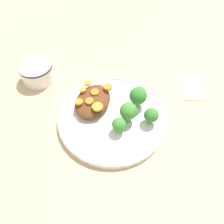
# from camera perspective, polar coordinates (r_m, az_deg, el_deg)

# --- Properties ---
(ground_plane) EXTENTS (4.00, 4.00, 0.00)m
(ground_plane) POSITION_cam_1_polar(r_m,az_deg,el_deg) (0.60, 0.00, -1.93)
(ground_plane) COLOR tan
(plate) EXTENTS (0.29, 0.29, 0.02)m
(plate) POSITION_cam_1_polar(r_m,az_deg,el_deg) (0.59, 0.00, -1.25)
(plate) COLOR silver
(plate) RESTS_ON ground_plane
(dip_bowl) EXTENTS (0.10, 0.10, 0.06)m
(dip_bowl) POSITION_cam_1_polar(r_m,az_deg,el_deg) (0.71, -19.01, 9.94)
(dip_bowl) COLOR white
(dip_bowl) RESTS_ON ground_plane
(stew_mound) EXTENTS (0.12, 0.09, 0.03)m
(stew_mound) POSITION_cam_1_polar(r_m,az_deg,el_deg) (0.59, -5.06, 2.88)
(stew_mound) COLOR #5B3319
(stew_mound) RESTS_ON plate
(broccoli_floret_0) EXTENTS (0.04, 0.04, 0.06)m
(broccoli_floret_0) POSITION_cam_1_polar(r_m,az_deg,el_deg) (0.55, 4.43, 0.45)
(broccoli_floret_0) COLOR #759E51
(broccoli_floret_0) RESTS_ON plate
(broccoli_floret_1) EXTENTS (0.05, 0.05, 0.06)m
(broccoli_floret_1) POSITION_cam_1_polar(r_m,az_deg,el_deg) (0.58, 6.83, 4.11)
(broccoli_floret_1) COLOR #759E51
(broccoli_floret_1) RESTS_ON plate
(broccoli_floret_2) EXTENTS (0.04, 0.04, 0.05)m
(broccoli_floret_2) POSITION_cam_1_polar(r_m,az_deg,el_deg) (0.55, 10.20, -0.91)
(broccoli_floret_2) COLOR #759E51
(broccoli_floret_2) RESTS_ON plate
(broccoli_floret_3) EXTENTS (0.04, 0.04, 0.05)m
(broccoli_floret_3) POSITION_cam_1_polar(r_m,az_deg,el_deg) (0.53, 1.84, -3.40)
(broccoli_floret_3) COLOR #759E51
(broccoli_floret_3) RESTS_ON plate
(carrot_slice_0) EXTENTS (0.03, 0.03, 0.01)m
(carrot_slice_0) POSITION_cam_1_polar(r_m,az_deg,el_deg) (0.55, -3.82, 1.38)
(carrot_slice_0) COLOR orange
(carrot_slice_0) RESTS_ON stew_mound
(carrot_slice_1) EXTENTS (0.02, 0.02, 0.01)m
(carrot_slice_1) POSITION_cam_1_polar(r_m,az_deg,el_deg) (0.59, -4.51, 5.19)
(carrot_slice_1) COLOR orange
(carrot_slice_1) RESTS_ON stew_mound
(carrot_slice_2) EXTENTS (0.02, 0.02, 0.01)m
(carrot_slice_2) POSITION_cam_1_polar(r_m,az_deg,el_deg) (0.57, -8.57, 2.66)
(carrot_slice_2) COLOR orange
(carrot_slice_2) RESTS_ON stew_mound
(carrot_slice_3) EXTENTS (0.02, 0.02, 0.01)m
(carrot_slice_3) POSITION_cam_1_polar(r_m,az_deg,el_deg) (0.57, -5.76, 3.12)
(carrot_slice_3) COLOR orange
(carrot_slice_3) RESTS_ON stew_mound
(carrot_slice_4) EXTENTS (0.02, 0.02, 0.01)m
(carrot_slice_4) POSITION_cam_1_polar(r_m,az_deg,el_deg) (0.60, -1.04, 6.55)
(carrot_slice_4) COLOR orange
(carrot_slice_4) RESTS_ON stew_mound
(carrot_slice_5) EXTENTS (0.02, 0.02, 0.01)m
(carrot_slice_5) POSITION_cam_1_polar(r_m,az_deg,el_deg) (0.60, -7.63, 5.80)
(carrot_slice_5) COLOR orange
(carrot_slice_5) RESTS_ON stew_mound
(carrot_slice_6) EXTENTS (0.02, 0.02, 0.00)m
(carrot_slice_6) POSITION_cam_1_polar(r_m,az_deg,el_deg) (0.61, -6.39, 7.50)
(carrot_slice_6) COLOR orange
(carrot_slice_6) RESTS_ON stew_mound
(napkin) EXTENTS (0.12, 0.10, 0.01)m
(napkin) POSITION_cam_1_polar(r_m,az_deg,el_deg) (0.71, 19.94, 6.31)
(napkin) COLOR white
(napkin) RESTS_ON ground_plane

